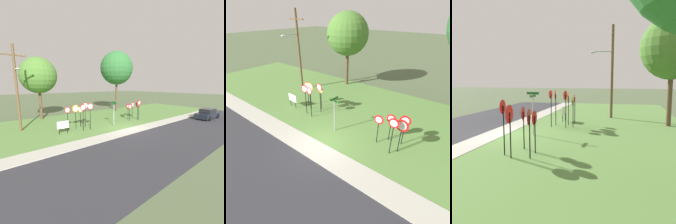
# 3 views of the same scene
# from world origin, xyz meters

# --- Properties ---
(ground_plane) EXTENTS (160.00, 160.00, 0.00)m
(ground_plane) POSITION_xyz_m (0.00, 0.00, 0.00)
(ground_plane) COLOR #4C5B3D
(road_asphalt) EXTENTS (44.00, 6.40, 0.01)m
(road_asphalt) POSITION_xyz_m (0.00, -4.80, 0.01)
(road_asphalt) COLOR #2D2D33
(road_asphalt) RESTS_ON ground_plane
(sidewalk_strip) EXTENTS (44.00, 1.60, 0.06)m
(sidewalk_strip) POSITION_xyz_m (0.00, -0.80, 0.03)
(sidewalk_strip) COLOR #ADAA9E
(sidewalk_strip) RESTS_ON ground_plane
(grass_median) EXTENTS (44.00, 12.00, 0.04)m
(grass_median) POSITION_xyz_m (0.00, 6.00, 0.02)
(grass_median) COLOR #567F3D
(grass_median) RESTS_ON ground_plane
(stop_sign_near_left) EXTENTS (0.78, 0.13, 2.59)m
(stop_sign_near_left) POSITION_xyz_m (-4.32, 3.14, 1.94)
(stop_sign_near_left) COLOR black
(stop_sign_near_left) RESTS_ON grass_median
(stop_sign_near_right) EXTENTS (0.66, 0.14, 2.72)m
(stop_sign_near_right) POSITION_xyz_m (-3.95, 2.23, 2.00)
(stop_sign_near_right) COLOR black
(stop_sign_near_right) RESTS_ON grass_median
(stop_sign_far_left) EXTENTS (0.61, 0.09, 2.26)m
(stop_sign_far_left) POSITION_xyz_m (-3.51, 3.68, 1.65)
(stop_sign_far_left) COLOR black
(stop_sign_far_left) RESTS_ON grass_median
(stop_sign_far_center) EXTENTS (0.62, 0.13, 2.39)m
(stop_sign_far_center) POSITION_xyz_m (-5.05, 3.51, 1.74)
(stop_sign_far_center) COLOR black
(stop_sign_far_center) RESTS_ON grass_median
(stop_sign_far_right) EXTENTS (0.70, 0.13, 2.74)m
(stop_sign_far_right) POSITION_xyz_m (-3.17, 3.21, 2.03)
(stop_sign_far_right) COLOR black
(stop_sign_far_right) RESTS_ON grass_median
(stop_sign_center_tall) EXTENTS (0.60, 0.12, 2.75)m
(stop_sign_center_tall) POSITION_xyz_m (-3.21, 2.09, 1.98)
(stop_sign_center_tall) COLOR black
(stop_sign_center_tall) RESTS_ON grass_median
(yield_sign_near_left) EXTENTS (0.84, 0.10, 2.44)m
(yield_sign_near_left) POSITION_xyz_m (4.44, 2.41, 1.87)
(yield_sign_near_left) COLOR black
(yield_sign_near_left) RESTS_ON grass_median
(yield_sign_near_right) EXTENTS (0.66, 0.11, 2.19)m
(yield_sign_near_right) POSITION_xyz_m (2.90, 2.42, 1.66)
(yield_sign_near_right) COLOR black
(yield_sign_near_right) RESTS_ON grass_median
(yield_sign_far_left) EXTENTS (0.70, 0.10, 2.09)m
(yield_sign_far_left) POSITION_xyz_m (3.43, 3.22, 1.58)
(yield_sign_far_left) COLOR black
(yield_sign_far_left) RESTS_ON grass_median
(yield_sign_far_right) EXTENTS (0.67, 0.10, 2.64)m
(yield_sign_far_right) POSITION_xyz_m (4.09, 1.92, 1.99)
(yield_sign_far_right) COLOR black
(yield_sign_far_right) RESTS_ON grass_median
(yield_sign_center) EXTENTS (0.73, 0.13, 2.27)m
(yield_sign_center) POSITION_xyz_m (4.33, 3.30, 1.73)
(yield_sign_center) COLOR black
(yield_sign_center) RESTS_ON grass_median
(street_name_post) EXTENTS (0.96, 0.82, 2.76)m
(street_name_post) POSITION_xyz_m (-0.33, 1.76, 1.69)
(street_name_post) COLOR #9EA0A8
(street_name_post) RESTS_ON grass_median
(utility_pole) EXTENTS (2.10, 2.17, 8.37)m
(utility_pole) POSITION_xyz_m (-8.93, 6.05, 4.57)
(utility_pole) COLOR brown
(utility_pole) RESTS_ON grass_median
(notice_board) EXTENTS (1.10, 0.10, 1.25)m
(notice_board) POSITION_xyz_m (-6.01, 2.41, 0.87)
(notice_board) COLOR black
(notice_board) RESTS_ON grass_median
(oak_tree_left) EXTENTS (4.67, 4.67, 8.16)m
(oak_tree_left) POSITION_xyz_m (-5.73, 10.69, 5.85)
(oak_tree_left) COLOR brown
(oak_tree_left) RESTS_ON grass_median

